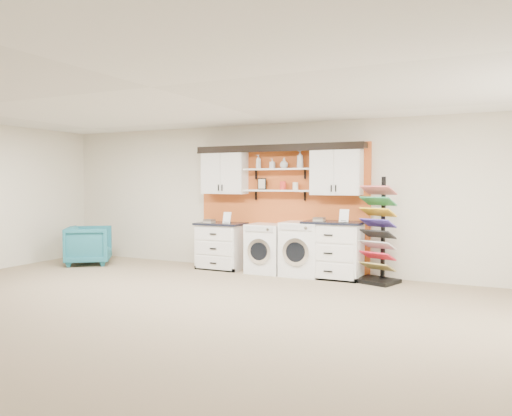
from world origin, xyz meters
The scene contains 22 objects.
floor centered at (0.00, 0.00, 0.00)m, with size 10.00×10.00×0.00m, color gray.
ceiling centered at (0.00, 0.00, 2.80)m, with size 10.00×10.00×0.00m, color white.
wall_back centered at (0.00, 4.00, 1.40)m, with size 10.00×10.00×0.00m, color beige.
accent_panel centered at (0.00, 3.96, 1.20)m, with size 3.40×0.07×2.40m, color #C15520.
upper_cabinet_left centered at (-1.13, 3.79, 1.88)m, with size 0.90×0.35×0.84m.
upper_cabinet_right centered at (1.13, 3.79, 1.88)m, with size 0.90×0.35×0.84m.
shelf_lower centered at (0.00, 3.80, 1.53)m, with size 1.32×0.28×0.03m, color white.
shelf_upper centered at (0.00, 3.80, 1.93)m, with size 1.32×0.28×0.03m, color white.
crown_molding centered at (0.00, 3.81, 2.33)m, with size 3.30×0.41×0.13m.
picture_frame centered at (-0.35, 3.85, 1.66)m, with size 0.18×0.02×0.22m.
canister_red centered at (0.10, 3.80, 1.62)m, with size 0.11×0.11×0.16m, color red.
canister_cream centered at (0.35, 3.80, 1.61)m, with size 0.10×0.10×0.14m, color silver.
base_cabinet_left centered at (-1.13, 3.64, 0.45)m, with size 0.92×0.66×0.90m.
base_cabinet_right centered at (1.13, 3.64, 0.50)m, with size 1.03×0.66×1.00m.
washer centered at (-0.16, 3.64, 0.46)m, with size 0.65×0.71×0.91m.
dryer centered at (0.55, 3.64, 0.49)m, with size 0.70×0.71×0.97m.
sample_rack centered at (1.91, 3.60, 0.55)m, with size 0.79×0.72×1.78m.
armchair centered at (-3.84, 2.92, 0.39)m, with size 0.84×0.87×0.79m, color #1D6678.
soap_bottle_a centered at (-0.40, 3.80, 2.08)m, with size 0.10×0.10×0.26m, color silver.
soap_bottle_b centered at (-0.11, 3.80, 2.04)m, with size 0.08×0.08×0.18m, color silver.
soap_bottle_c centered at (0.12, 3.80, 2.04)m, with size 0.15×0.15×0.19m, color silver.
soap_bottle_d centered at (0.44, 3.80, 2.10)m, with size 0.12×0.12×0.32m, color silver.
Camera 1 is at (3.64, -4.79, 1.69)m, focal length 35.00 mm.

